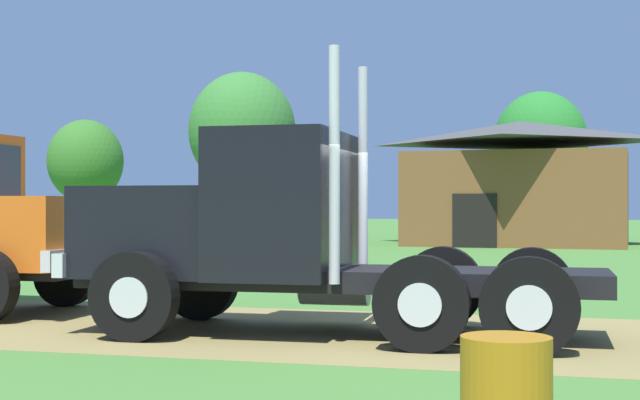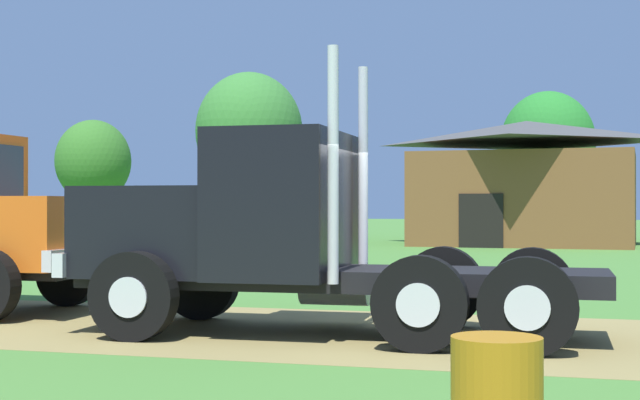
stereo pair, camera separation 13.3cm
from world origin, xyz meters
name	(u,v)px [view 1 (the left image)]	position (x,y,z in m)	size (l,w,h in m)	color
ground_plane	(327,332)	(0.00, 0.00, 0.00)	(200.00, 200.00, 0.00)	#477D32
dirt_track	(327,332)	(0.00, 0.00, 0.00)	(120.00, 5.13, 0.01)	olive
truck_foreground_white	(271,237)	(-0.73, -0.24, 1.31)	(7.20, 2.87, 3.73)	black
steel_barrel	(506,397)	(2.82, -5.81, 0.42)	(0.63, 0.63, 0.84)	#B27214
shed_building	(520,185)	(0.97, 29.65, 2.62)	(10.00, 8.90, 5.44)	brown
tree_left	(85,161)	(-24.22, 36.45, 4.28)	(4.39, 4.39, 6.71)	#513823
tree_mid	(242,131)	(-13.34, 33.20, 5.57)	(5.55, 5.55, 8.64)	#513823
tree_right	(540,143)	(1.64, 35.92, 4.87)	(4.68, 4.68, 7.47)	#513823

